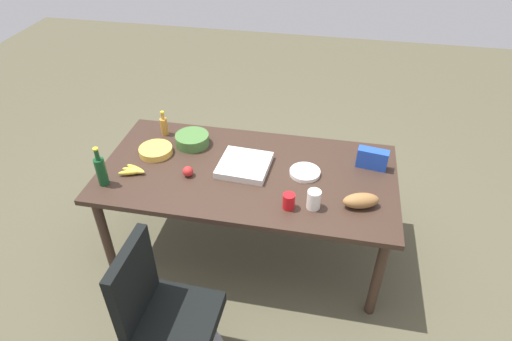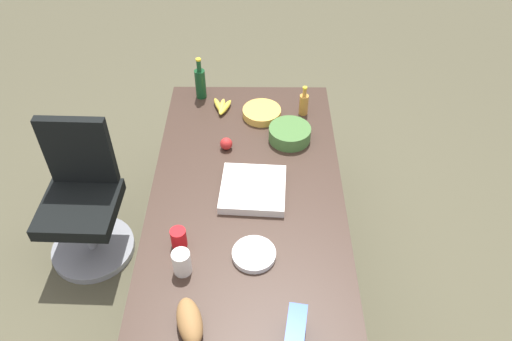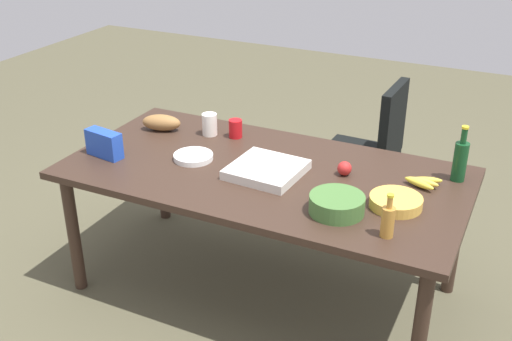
{
  "view_description": "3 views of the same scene",
  "coord_description": "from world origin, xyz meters",
  "px_view_note": "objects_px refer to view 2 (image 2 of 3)",
  "views": [
    {
      "loc": [
        -0.55,
        2.47,
        2.71
      ],
      "look_at": [
        -0.07,
        0.04,
        0.82
      ],
      "focal_mm": 30.66,
      "sensor_mm": 36.0,
      "label": 1
    },
    {
      "loc": [
        -1.94,
        -0.07,
        2.83
      ],
      "look_at": [
        0.13,
        -0.05,
        0.85
      ],
      "focal_mm": 35.32,
      "sensor_mm": 36.0,
      "label": 2
    },
    {
      "loc": [
        1.27,
        -2.72,
        2.26
      ],
      "look_at": [
        -0.01,
        -0.08,
        0.81
      ],
      "focal_mm": 43.8,
      "sensor_mm": 36.0,
      "label": 3
    }
  ],
  "objects_px": {
    "wine_bottle": "(200,82)",
    "bread_loaf": "(190,322)",
    "pizza_box": "(253,189)",
    "apple_red": "(226,144)",
    "banana_bunch": "(222,107)",
    "mayo_jar": "(182,262)",
    "chip_bowl": "(262,113)",
    "salad_bowl": "(290,134)",
    "dressing_bottle": "(304,104)",
    "paper_plate_stack": "(254,254)",
    "conference_table": "(247,205)",
    "red_solo_cup": "(179,238)",
    "chip_bag_blue": "(295,336)",
    "office_chair": "(84,208)"
  },
  "relations": [
    {
      "from": "wine_bottle",
      "to": "bread_loaf",
      "type": "relative_size",
      "value": 1.25
    },
    {
      "from": "pizza_box",
      "to": "apple_red",
      "type": "height_order",
      "value": "apple_red"
    },
    {
      "from": "apple_red",
      "to": "banana_bunch",
      "type": "bearing_deg",
      "value": 7.19
    },
    {
      "from": "wine_bottle",
      "to": "apple_red",
      "type": "bearing_deg",
      "value": -159.87
    },
    {
      "from": "mayo_jar",
      "to": "chip_bowl",
      "type": "relative_size",
      "value": 0.53
    },
    {
      "from": "apple_red",
      "to": "salad_bowl",
      "type": "relative_size",
      "value": 0.29
    },
    {
      "from": "dressing_bottle",
      "to": "paper_plate_stack",
      "type": "height_order",
      "value": "dressing_bottle"
    },
    {
      "from": "pizza_box",
      "to": "salad_bowl",
      "type": "relative_size",
      "value": 1.37
    },
    {
      "from": "wine_bottle",
      "to": "conference_table",
      "type": "bearing_deg",
      "value": -160.63
    },
    {
      "from": "red_solo_cup",
      "to": "chip_bag_blue",
      "type": "bearing_deg",
      "value": -133.8
    },
    {
      "from": "conference_table",
      "to": "chip_bowl",
      "type": "xyz_separation_m",
      "value": [
        0.74,
        -0.08,
        0.1
      ]
    },
    {
      "from": "office_chair",
      "to": "bread_loaf",
      "type": "bearing_deg",
      "value": -141.72
    },
    {
      "from": "apple_red",
      "to": "salad_bowl",
      "type": "bearing_deg",
      "value": -76.65
    },
    {
      "from": "mayo_jar",
      "to": "banana_bunch",
      "type": "height_order",
      "value": "mayo_jar"
    },
    {
      "from": "banana_bunch",
      "to": "wine_bottle",
      "type": "xyz_separation_m",
      "value": [
        0.15,
        0.15,
        0.09
      ]
    },
    {
      "from": "salad_bowl",
      "to": "chip_bowl",
      "type": "bearing_deg",
      "value": 36.36
    },
    {
      "from": "red_solo_cup",
      "to": "bread_loaf",
      "type": "relative_size",
      "value": 0.46
    },
    {
      "from": "salad_bowl",
      "to": "banana_bunch",
      "type": "bearing_deg",
      "value": 55.43
    },
    {
      "from": "pizza_box",
      "to": "red_solo_cup",
      "type": "distance_m",
      "value": 0.53
    },
    {
      "from": "conference_table",
      "to": "pizza_box",
      "type": "xyz_separation_m",
      "value": [
        0.03,
        -0.04,
        0.1
      ]
    },
    {
      "from": "office_chair",
      "to": "chip_bag_blue",
      "type": "distance_m",
      "value": 1.8
    },
    {
      "from": "pizza_box",
      "to": "chip_bowl",
      "type": "bearing_deg",
      "value": -0.5
    },
    {
      "from": "wine_bottle",
      "to": "bread_loaf",
      "type": "distance_m",
      "value": 1.76
    },
    {
      "from": "banana_bunch",
      "to": "bread_loaf",
      "type": "distance_m",
      "value": 1.61
    },
    {
      "from": "pizza_box",
      "to": "mayo_jar",
      "type": "xyz_separation_m",
      "value": [
        -0.53,
        0.34,
        0.04
      ]
    },
    {
      "from": "bread_loaf",
      "to": "wine_bottle",
      "type": "bearing_deg",
      "value": 3.33
    },
    {
      "from": "pizza_box",
      "to": "paper_plate_stack",
      "type": "xyz_separation_m",
      "value": [
        -0.44,
        -0.01,
        -0.01
      ]
    },
    {
      "from": "red_solo_cup",
      "to": "banana_bunch",
      "type": "relative_size",
      "value": 0.57
    },
    {
      "from": "paper_plate_stack",
      "to": "salad_bowl",
      "type": "height_order",
      "value": "salad_bowl"
    },
    {
      "from": "paper_plate_stack",
      "to": "wine_bottle",
      "type": "bearing_deg",
      "value": 15.53
    },
    {
      "from": "office_chair",
      "to": "apple_red",
      "type": "distance_m",
      "value": 1.05
    },
    {
      "from": "mayo_jar",
      "to": "bread_loaf",
      "type": "height_order",
      "value": "mayo_jar"
    },
    {
      "from": "chip_bag_blue",
      "to": "mayo_jar",
      "type": "height_order",
      "value": "chip_bag_blue"
    },
    {
      "from": "pizza_box",
      "to": "salad_bowl",
      "type": "xyz_separation_m",
      "value": [
        0.47,
        -0.22,
        0.02
      ]
    },
    {
      "from": "conference_table",
      "to": "apple_red",
      "type": "xyz_separation_m",
      "value": [
        0.41,
        0.13,
        0.11
      ]
    },
    {
      "from": "apple_red",
      "to": "red_solo_cup",
      "type": "bearing_deg",
      "value": 165.02
    },
    {
      "from": "paper_plate_stack",
      "to": "salad_bowl",
      "type": "distance_m",
      "value": 0.94
    },
    {
      "from": "chip_bowl",
      "to": "banana_bunch",
      "type": "relative_size",
      "value": 1.31
    },
    {
      "from": "chip_bowl",
      "to": "wine_bottle",
      "type": "distance_m",
      "value": 0.48
    },
    {
      "from": "wine_bottle",
      "to": "red_solo_cup",
      "type": "bearing_deg",
      "value": -179.99
    },
    {
      "from": "dressing_bottle",
      "to": "salad_bowl",
      "type": "relative_size",
      "value": 0.8
    },
    {
      "from": "conference_table",
      "to": "paper_plate_stack",
      "type": "bearing_deg",
      "value": -173.84
    },
    {
      "from": "apple_red",
      "to": "wine_bottle",
      "type": "xyz_separation_m",
      "value": [
        0.55,
        0.2,
        0.08
      ]
    },
    {
      "from": "apple_red",
      "to": "wine_bottle",
      "type": "bearing_deg",
      "value": 20.13
    },
    {
      "from": "dressing_bottle",
      "to": "mayo_jar",
      "type": "height_order",
      "value": "dressing_bottle"
    },
    {
      "from": "office_chair",
      "to": "pizza_box",
      "type": "bearing_deg",
      "value": -101.81
    },
    {
      "from": "pizza_box",
      "to": "apple_red",
      "type": "distance_m",
      "value": 0.41
    },
    {
      "from": "conference_table",
      "to": "bread_loaf",
      "type": "relative_size",
      "value": 8.93
    },
    {
      "from": "wine_bottle",
      "to": "salad_bowl",
      "type": "relative_size",
      "value": 1.14
    },
    {
      "from": "apple_red",
      "to": "bread_loaf",
      "type": "height_order",
      "value": "bread_loaf"
    }
  ]
}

